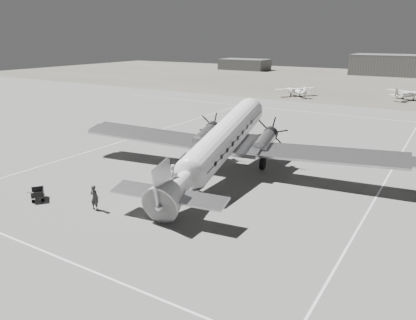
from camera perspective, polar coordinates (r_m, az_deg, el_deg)
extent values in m
plane|color=slate|center=(34.15, 0.66, -4.28)|extent=(260.00, 260.00, 0.00)
cube|color=silver|center=(24.46, -17.06, -14.29)|extent=(60.00, 0.15, 0.01)
cube|color=silver|center=(30.29, 20.73, -8.33)|extent=(0.15, 80.00, 0.01)
cube|color=silver|center=(52.20, -10.70, 3.00)|extent=(0.15, 60.00, 0.01)
cube|color=silver|center=(70.35, 17.81, 6.08)|extent=(90.00, 0.15, 0.01)
cube|color=#615D51|center=(123.99, 24.29, 9.83)|extent=(260.00, 90.00, 0.01)
cube|color=#4F4F4F|center=(159.51, 5.15, 13.25)|extent=(18.00, 10.00, 4.00)
imported|color=#2B2B2B|center=(31.29, -15.67, -5.11)|extent=(0.75, 0.55, 1.92)
imported|color=silver|center=(34.39, -7.21, -2.90)|extent=(0.60, 0.76, 1.53)
imported|color=#ADADAB|center=(35.06, -4.88, -2.11)|extent=(0.77, 1.03, 1.90)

